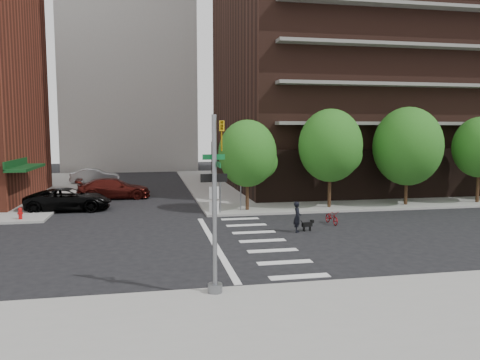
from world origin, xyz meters
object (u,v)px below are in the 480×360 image
Objects in this scene: scooter at (332,217)px; dog_walker at (297,217)px; traffic_signal at (216,218)px; parked_car_maroon at (114,188)px; fire_hydrant at (20,213)px; parked_car_silver at (95,176)px; parked_car_black at (69,199)px.

scooter is 0.91× the size of dog_walker.
traffic_signal is 3.87× the size of scooter.
parked_car_maroon is 3.78× the size of scooter.
dog_walker is (15.88, -6.17, 0.30)m from fire_hydrant.
parked_car_maroon is 19.01m from scooter.
parked_car_maroon reaches higher than scooter.
fire_hydrant is at bearing 173.12° from parked_car_silver.
parked_car_black is (2.30, 3.52, 0.25)m from fire_hydrant.
fire_hydrant is 4.21m from parked_car_black.
dog_walker reaches higher than scooter.
fire_hydrant is 0.47× the size of scooter.
parked_car_maroon is (-5.03, 24.13, -1.85)m from traffic_signal.
dog_walker is at bearing -125.05° from parked_car_black.
parked_car_silver reaches higher than scooter.
parked_car_maroon is at bearing 101.78° from traffic_signal.
fire_hydrant is 20.26m from parked_car_silver.
traffic_signal is 36.31m from parked_car_silver.
scooter is (16.32, -24.55, -0.41)m from parked_car_silver.
traffic_signal is 24.72m from parked_car_maroon.
parked_car_silver is at bearing 43.39° from dog_walker.
fire_hydrant is 0.13× the size of parked_car_black.
parked_car_black is 5.96m from parked_car_maroon.
traffic_signal is 3.51× the size of dog_walker.
traffic_signal reaches higher than parked_car_black.
parked_car_black is at bearing 112.34° from traffic_signal.
fire_hydrant is at bearing 123.26° from traffic_signal.
dog_walker is (-2.74, -1.75, 0.45)m from scooter.
traffic_signal is at bearing -56.74° from fire_hydrant.
dog_walker is (10.88, -15.00, 0.00)m from parked_car_maroon.
dog_walker is at bearing -146.41° from parked_car_maroon.
traffic_signal is at bearing -132.79° from scooter.
parked_car_silver is (0.00, 16.61, 0.01)m from parked_car_black.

